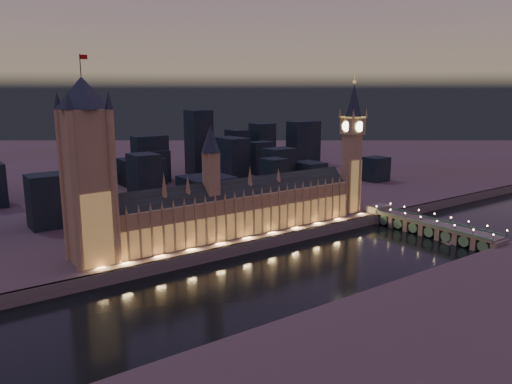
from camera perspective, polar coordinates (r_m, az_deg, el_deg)
ground_plane at (r=319.30m, az=5.09°, el=-8.44°), size 2000.00×2000.00×0.00m
north_bank at (r=778.77m, az=-20.75°, el=3.16°), size 2000.00×960.00×8.00m
embankment_wall at (r=348.28m, az=0.68°, el=-5.97°), size 2000.00×2.50×8.00m
palace_of_westminster at (r=354.08m, az=-2.38°, el=-1.92°), size 202.00×21.24×78.00m
victoria_tower at (r=303.68m, az=-18.74°, el=3.15°), size 31.68×31.68×120.61m
elizabeth_tower at (r=421.25m, az=10.95°, el=6.16°), size 18.00×18.00×112.06m
westminster_bridge at (r=405.08m, az=19.01°, el=-3.78°), size 18.35×113.00×15.90m
river_boat at (r=399.47m, az=23.27°, el=-4.98°), size 42.76×24.03×4.50m
city_backdrop at (r=531.81m, az=-9.79°, el=3.01°), size 468.71×215.63×80.32m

